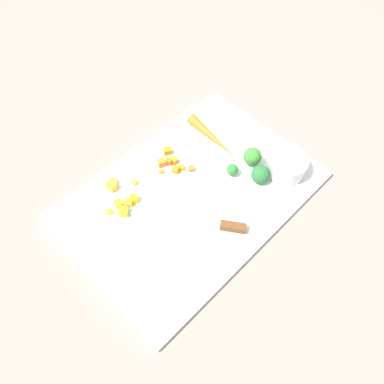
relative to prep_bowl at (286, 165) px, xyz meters
The scene contains 24 objects.
ground_plane 0.23m from the prep_bowl, 152.43° to the left, with size 4.00×4.00×0.00m, color gray.
cutting_board 0.23m from the prep_bowl, 152.43° to the left, with size 0.55×0.38×0.01m, color white.
prep_bowl is the anchor object (origin of this frame).
chef_knife 0.24m from the prep_bowl, behind, with size 0.17×0.24×0.02m.
whole_carrot 0.19m from the prep_bowl, 106.38° to the left, with size 0.03×0.03×0.16m, color orange.
carrot_dice_0 0.26m from the prep_bowl, 129.80° to the left, with size 0.02×0.01×0.01m, color orange.
carrot_dice_1 0.22m from the prep_bowl, 135.00° to the left, with size 0.01×0.01×0.01m, color orange.
carrot_dice_2 0.29m from the prep_bowl, 136.50° to the left, with size 0.01×0.01×0.01m, color orange.
carrot_dice_3 0.29m from the prep_bowl, 132.03° to the left, with size 0.02×0.02×0.02m, color orange.
carrot_dice_4 0.28m from the prep_bowl, 124.62° to the left, with size 0.02×0.02×0.02m, color orange.
carrot_dice_5 0.27m from the prep_bowl, 130.78° to the left, with size 0.01×0.01×0.01m, color orange.
carrot_dice_6 0.24m from the prep_bowl, 134.34° to the left, with size 0.01×0.01×0.01m, color orange.
carrot_dice_7 0.26m from the prep_bowl, 135.86° to the left, with size 0.02×0.01×0.01m, color orange.
pepper_dice_0 0.36m from the prep_bowl, 148.84° to the left, with size 0.02×0.02×0.02m, color yellow.
pepper_dice_1 0.38m from the prep_bowl, 152.96° to the left, with size 0.02×0.02×0.02m, color yellow.
pepper_dice_2 0.40m from the prep_bowl, 140.68° to the left, with size 0.02×0.01×0.01m, color yellow.
pepper_dice_3 0.39m from the prep_bowl, 149.34° to the left, with size 0.02×0.02×0.01m, color yellow.
pepper_dice_4 0.37m from the prep_bowl, 150.05° to the left, with size 0.02×0.02×0.02m, color yellow.
pepper_dice_5 0.40m from the prep_bowl, 142.51° to the left, with size 0.02×0.02×0.02m, color yellow.
pepper_dice_6 0.35m from the prep_bowl, 141.23° to the left, with size 0.01×0.01×0.01m, color yellow.
pepper_dice_7 0.41m from the prep_bowl, 151.40° to the left, with size 0.01×0.01×0.01m, color yellow.
broccoli_floret_0 0.07m from the prep_bowl, 158.46° to the left, with size 0.04×0.04×0.04m.
broccoli_floret_1 0.12m from the prep_bowl, 140.06° to the left, with size 0.03×0.03×0.03m.
broccoli_floret_2 0.08m from the prep_bowl, 118.05° to the left, with size 0.04×0.04×0.04m.
Camera 1 is at (-0.32, -0.32, 0.72)m, focal length 35.10 mm.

